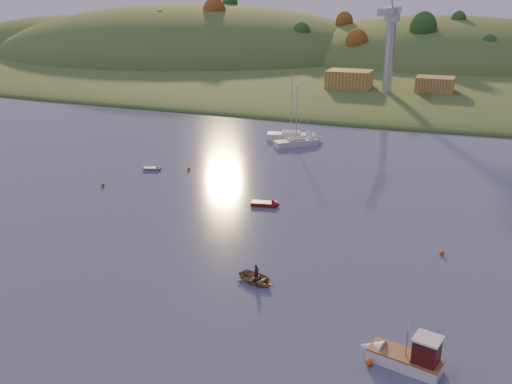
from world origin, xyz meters
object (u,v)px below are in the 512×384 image
(sailboat_near, at_px, (296,142))
(fishing_boat, at_px, (400,354))
(canoe, at_px, (256,279))
(red_tender, at_px, (269,204))
(sailboat_far, at_px, (291,136))
(grey_dinghy, at_px, (155,169))

(sailboat_near, bearing_deg, fishing_boat, -107.96)
(fishing_boat, bearing_deg, canoe, -15.76)
(fishing_boat, relative_size, red_tender, 1.64)
(sailboat_near, height_order, sailboat_far, sailboat_far)
(canoe, bearing_deg, sailboat_near, 36.16)
(sailboat_near, distance_m, sailboat_far, 4.56)
(red_tender, bearing_deg, sailboat_near, 90.08)
(red_tender, xyz_separation_m, grey_dinghy, (-21.55, 8.79, -0.05))
(sailboat_near, bearing_deg, canoe, -118.91)
(fishing_boat, xyz_separation_m, sailboat_near, (-24.99, 58.16, -0.16))
(sailboat_near, distance_m, canoe, 51.20)
(sailboat_near, distance_m, red_tender, 30.93)
(sailboat_far, relative_size, red_tender, 3.08)
(fishing_boat, height_order, red_tender, fishing_boat)
(sailboat_far, distance_m, grey_dinghy, 29.20)
(sailboat_near, height_order, red_tender, sailboat_near)
(sailboat_far, bearing_deg, grey_dinghy, -130.08)
(sailboat_near, distance_m, grey_dinghy, 26.97)
(red_tender, relative_size, grey_dinghy, 1.30)
(grey_dinghy, bearing_deg, sailboat_far, 42.12)
(fishing_boat, relative_size, grey_dinghy, 2.13)
(sailboat_far, bearing_deg, canoe, -88.02)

